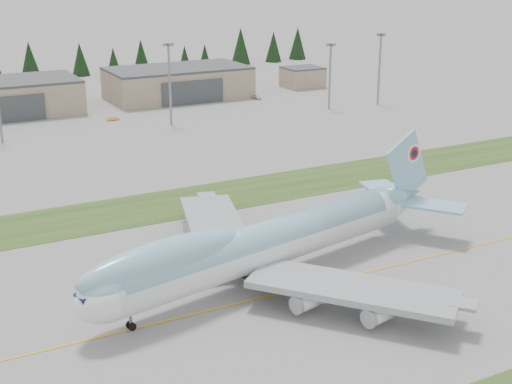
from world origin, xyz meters
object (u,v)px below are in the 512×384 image
hangar_right (178,83)px  service_vehicle_b (113,120)px  hangar_center (0,98)px  boeing_747_freighter (264,244)px  service_vehicle_c (257,99)px

hangar_right → service_vehicle_b: hangar_right is taller
hangar_center → hangar_right: same height
hangar_right → service_vehicle_b: (-31.35, -24.35, -5.39)m
boeing_747_freighter → service_vehicle_c: (67.58, 129.63, -6.22)m
hangar_right → service_vehicle_c: bearing=-33.2°
boeing_747_freighter → hangar_center: boeing_747_freighter is taller
service_vehicle_c → boeing_747_freighter: bearing=-115.5°
service_vehicle_b → service_vehicle_c: 55.48m
hangar_center → service_vehicle_c: (83.39, -15.32, -5.39)m
hangar_right → service_vehicle_b: size_ratio=12.44×
hangar_center → hangar_right: (60.00, 0.00, 0.00)m
boeing_747_freighter → hangar_center: 145.81m
boeing_747_freighter → service_vehicle_b: (12.85, 120.60, -6.22)m
hangar_right → service_vehicle_b: bearing=-142.2°
hangar_center → service_vehicle_c: bearing=-10.4°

